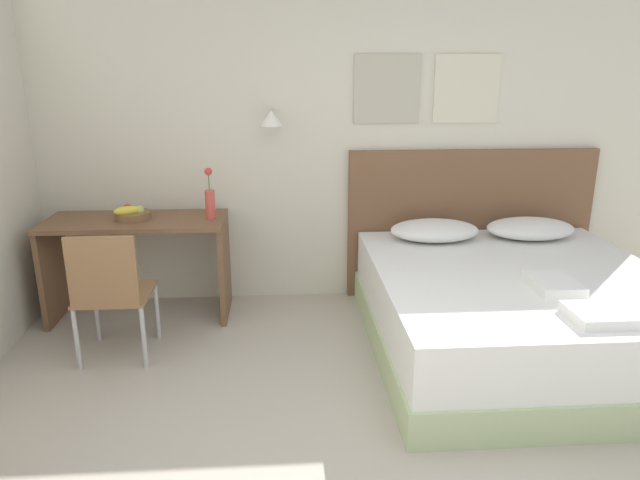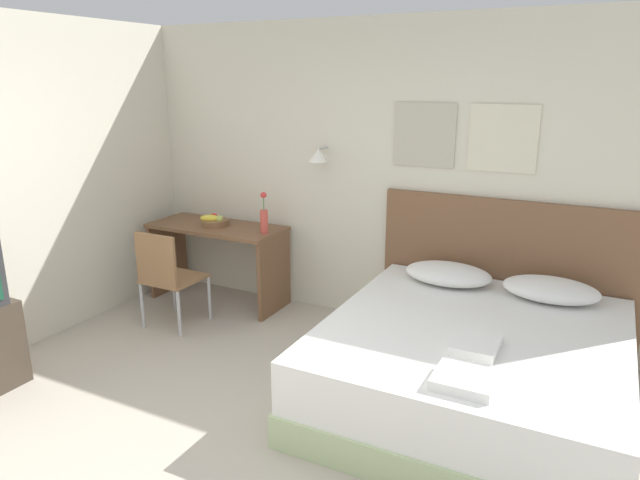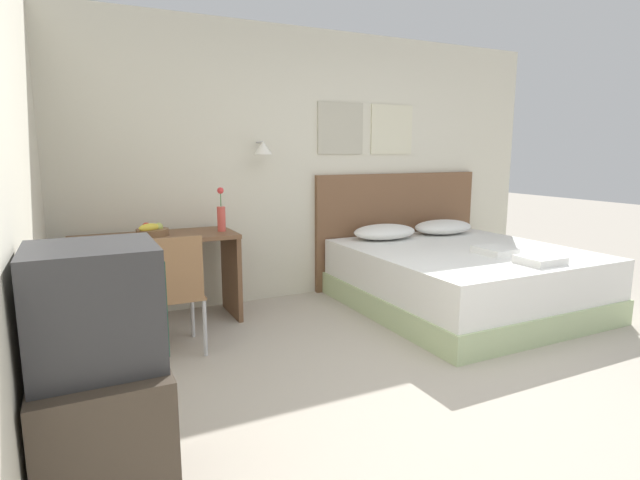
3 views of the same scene
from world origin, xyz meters
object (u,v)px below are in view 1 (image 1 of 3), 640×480
(bed, at_px, (517,312))
(headboard, at_px, (470,223))
(pillow_right, at_px, (530,228))
(folded_towel_near_foot, at_px, (554,284))
(folded_towel_mid_bed, at_px, (600,315))
(pillow_left, at_px, (434,230))
(desk, at_px, (138,248))
(flower_vase, at_px, (210,200))
(desk_chair, at_px, (110,288))
(fruit_bowl, at_px, (132,214))

(bed, bearing_deg, headboard, 90.00)
(pillow_right, distance_m, folded_towel_near_foot, 1.12)
(folded_towel_mid_bed, bearing_deg, pillow_left, 108.04)
(headboard, height_order, desk, headboard)
(headboard, bearing_deg, folded_towel_mid_bed, -86.51)
(pillow_right, height_order, folded_towel_mid_bed, pillow_right)
(pillow_left, relative_size, folded_towel_mid_bed, 2.14)
(pillow_right, relative_size, folded_towel_mid_bed, 2.14)
(pillow_right, distance_m, folded_towel_mid_bed, 1.55)
(flower_vase, bearing_deg, headboard, 8.76)
(folded_towel_mid_bed, distance_m, desk, 3.17)
(desk, relative_size, desk_chair, 1.49)
(folded_towel_mid_bed, height_order, desk, desk)
(desk_chair, bearing_deg, desk, 89.23)
(bed, height_order, flower_vase, flower_vase)
(headboard, height_order, flower_vase, headboard)
(folded_towel_mid_bed, bearing_deg, desk_chair, 164.08)
(desk, bearing_deg, folded_towel_mid_bed, -28.82)
(flower_vase, bearing_deg, desk, 177.57)
(headboard, bearing_deg, folded_towel_near_foot, -87.00)
(bed, height_order, pillow_right, pillow_right)
(folded_towel_mid_bed, xyz_separation_m, fruit_bowl, (-2.79, 1.52, 0.22))
(pillow_left, height_order, desk, desk)
(bed, xyz_separation_m, headboard, (0.00, 1.07, 0.33))
(pillow_left, bearing_deg, desk_chair, -162.40)
(folded_towel_near_foot, bearing_deg, desk_chair, 172.85)
(pillow_right, height_order, desk_chair, desk_chair)
(headboard, bearing_deg, fruit_bowl, -173.57)
(folded_towel_near_foot, bearing_deg, bed, 103.08)
(pillow_left, height_order, flower_vase, flower_vase)
(fruit_bowl, bearing_deg, flower_vase, -2.06)
(folded_towel_near_foot, relative_size, desk, 0.25)
(pillow_left, relative_size, fruit_bowl, 2.61)
(desk_chair, bearing_deg, flower_vase, 51.01)
(bed, bearing_deg, folded_towel_near_foot, -76.92)
(folded_towel_near_foot, bearing_deg, flower_vase, 154.13)
(bed, distance_m, headboard, 1.12)
(bed, height_order, desk_chair, desk_chair)
(folded_towel_near_foot, height_order, folded_towel_mid_bed, same)
(headboard, xyz_separation_m, pillow_left, (-0.38, -0.31, 0.03))
(desk_chair, height_order, flower_vase, flower_vase)
(desk, relative_size, fruit_bowl, 5.05)
(folded_towel_near_foot, distance_m, flower_vase, 2.44)
(headboard, distance_m, pillow_right, 0.49)
(pillow_right, relative_size, fruit_bowl, 2.61)
(bed, distance_m, desk_chair, 2.68)
(pillow_right, bearing_deg, headboard, 141.44)
(folded_towel_near_foot, bearing_deg, pillow_left, 113.07)
(bed, height_order, desk, desk)
(pillow_left, bearing_deg, folded_towel_mid_bed, -71.96)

